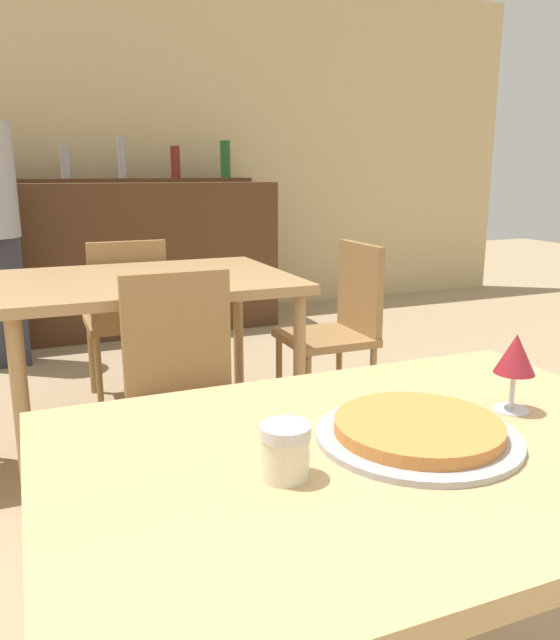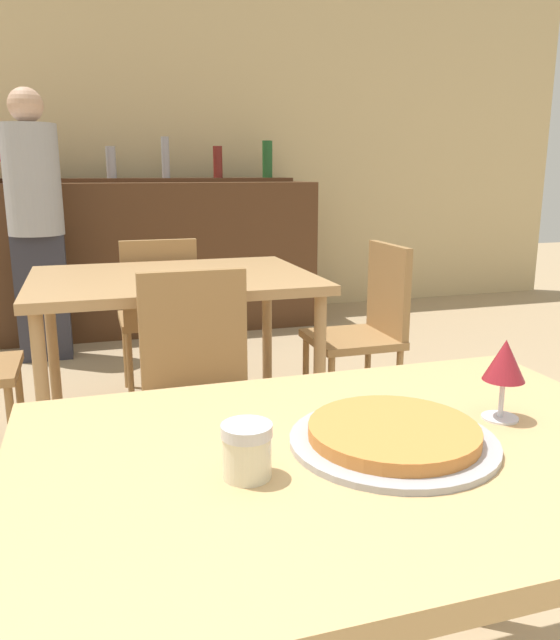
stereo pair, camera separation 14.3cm
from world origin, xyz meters
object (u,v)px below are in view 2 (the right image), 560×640
object	(u,v)px
chair_far_side_right	(368,323)
chair_far_side_front	(200,382)
cheese_shaker	(247,450)
chair_far_side_back	(159,309)
pizza_tray	(393,436)
wine_glass	(505,363)
person_standing	(36,217)

from	to	relation	value
chair_far_side_right	chair_far_side_front	bearing A→B (deg)	-56.19
chair_far_side_right	cheese_shaker	distance (m)	2.07
chair_far_side_back	pizza_tray	distance (m)	2.36
chair_far_side_front	cheese_shaker	size ratio (longest dim) A/B	9.97
chair_far_side_front	pizza_tray	world-z (taller)	chair_far_side_front
wine_glass	chair_far_side_back	bearing A→B (deg)	99.98
chair_far_side_back	chair_far_side_right	bearing A→B (deg)	146.19
cheese_shaker	chair_far_side_front	bearing A→B (deg)	83.88
chair_far_side_back	chair_far_side_right	xyz separation A→B (m)	(0.92, -0.61, 0.00)
wine_glass	chair_far_side_right	bearing A→B (deg)	73.03
pizza_tray	chair_far_side_right	bearing A→B (deg)	66.07
chair_far_side_front	pizza_tray	xyz separation A→B (m)	(0.15, -1.11, 0.26)
chair_far_side_right	wine_glass	distance (m)	1.80
chair_far_side_back	chair_far_side_right	world-z (taller)	same
pizza_tray	wine_glass	size ratio (longest dim) A/B	2.30
chair_far_side_front	wine_glass	distance (m)	1.20
cheese_shaker	wine_glass	world-z (taller)	wine_glass
chair_far_side_right	person_standing	xyz separation A→B (m)	(-1.55, 1.61, 0.42)
chair_far_side_front	chair_far_side_back	bearing A→B (deg)	90.00
chair_far_side_back	wine_glass	xyz separation A→B (m)	(0.40, -2.30, 0.35)
chair_far_side_back	pizza_tray	xyz separation A→B (m)	(0.15, -2.34, 0.26)
chair_far_side_back	cheese_shaker	world-z (taller)	chair_far_side_back
chair_far_side_right	person_standing	size ratio (longest dim) A/B	0.51
chair_far_side_front	chair_far_side_back	size ratio (longest dim) A/B	1.00
chair_far_side_right	wine_glass	bearing A→B (deg)	-16.97
cheese_shaker	chair_far_side_right	bearing A→B (deg)	59.48
person_standing	chair_far_side_back	bearing A→B (deg)	-57.50
chair_far_side_front	chair_far_side_right	xyz separation A→B (m)	(0.92, 0.61, 0.00)
person_standing	wine_glass	distance (m)	3.46
chair_far_side_right	wine_glass	world-z (taller)	wine_glass
chair_far_side_front	wine_glass	bearing A→B (deg)	-69.29
person_standing	wine_glass	world-z (taller)	person_standing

